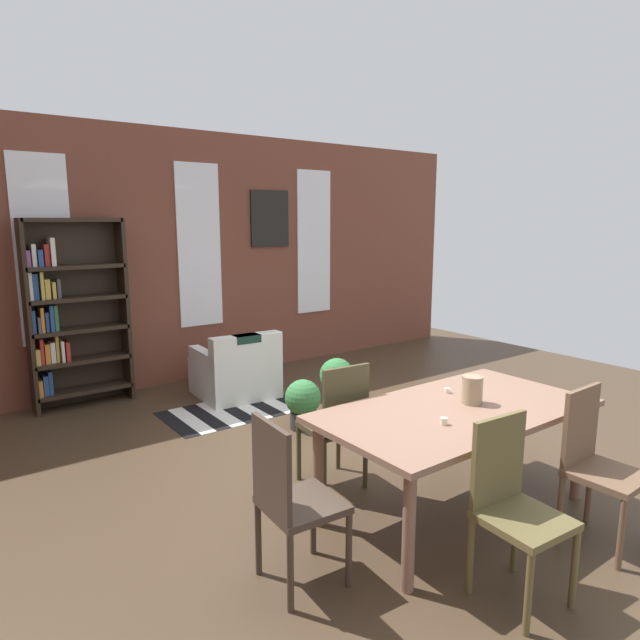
{
  "coord_description": "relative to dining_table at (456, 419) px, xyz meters",
  "views": [
    {
      "loc": [
        -2.79,
        -2.79,
        1.96
      ],
      "look_at": [
        0.27,
        1.37,
        1.01
      ],
      "focal_mm": 30.9,
      "sensor_mm": 36.0,
      "label": 1
    }
  ],
  "objects": [
    {
      "name": "framed_picture",
      "position": [
        1.0,
        3.98,
        1.31
      ],
      "size": [
        0.56,
        0.03,
        0.72
      ],
      "primitive_type": "cube",
      "color": "black"
    },
    {
      "name": "bookshelf_tall",
      "position": [
        -1.53,
        3.82,
        0.34
      ],
      "size": [
        0.99,
        0.28,
        1.98
      ],
      "color": "#2D2319",
      "rests_on": "ground"
    },
    {
      "name": "window_pane_2",
      "position": [
        1.71,
        3.98,
        0.99
      ],
      "size": [
        0.55,
        0.02,
        1.94
      ],
      "primitive_type": "cube",
      "color": "white"
    },
    {
      "name": "potted_plant_corner",
      "position": [
        0.04,
        1.84,
        -0.4
      ],
      "size": [
        0.34,
        0.34,
        0.48
      ],
      "color": "#333338",
      "rests_on": "ground"
    },
    {
      "name": "dining_table",
      "position": [
        0.0,
        0.0,
        0.0
      ],
      "size": [
        1.89,
        1.01,
        0.74
      ],
      "color": "#86624F",
      "rests_on": "ground"
    },
    {
      "name": "window_pane_1",
      "position": [
        0.01,
        3.98,
        0.99
      ],
      "size": [
        0.55,
        0.02,
        1.94
      ],
      "primitive_type": "cube",
      "color": "white"
    },
    {
      "name": "back_wall_brick",
      "position": [
        0.01,
        4.05,
        0.84
      ],
      "size": [
        8.31,
        0.12,
        2.99
      ],
      "primitive_type": "cube",
      "color": "brown",
      "rests_on": "ground"
    },
    {
      "name": "window_pane_0",
      "position": [
        -1.7,
        3.98,
        0.99
      ],
      "size": [
        0.55,
        0.02,
        1.94
      ],
      "primitive_type": "cube",
      "color": "white"
    },
    {
      "name": "dining_chair_near_right",
      "position": [
        0.42,
        -0.73,
        -0.15
      ],
      "size": [
        0.41,
        0.41,
        0.95
      ],
      "color": "brown",
      "rests_on": "ground"
    },
    {
      "name": "potted_plant_by_shelf",
      "position": [
        0.77,
        2.26,
        -0.39
      ],
      "size": [
        0.38,
        0.38,
        0.49
      ],
      "color": "silver",
      "rests_on": "ground"
    },
    {
      "name": "vase_on_table",
      "position": [
        0.15,
        0.0,
        0.17
      ],
      "size": [
        0.14,
        0.14,
        0.19
      ],
      "primitive_type": "cylinder",
      "color": "#998466",
      "rests_on": "dining_table"
    },
    {
      "name": "tealight_candle_0",
      "position": [
        -0.31,
        -0.15,
        0.1
      ],
      "size": [
        0.04,
        0.04,
        0.04
      ],
      "primitive_type": "cylinder",
      "color": "silver",
      "rests_on": "dining_table"
    },
    {
      "name": "tealight_candle_1",
      "position": [
        0.19,
        0.25,
        0.09
      ],
      "size": [
        0.04,
        0.04,
        0.04
      ],
      "primitive_type": "cylinder",
      "color": "silver",
      "rests_on": "dining_table"
    },
    {
      "name": "dining_chair_far_left",
      "position": [
        -0.43,
        0.73,
        -0.15
      ],
      "size": [
        0.43,
        0.43,
        0.95
      ],
      "color": "#423F26",
      "rests_on": "ground"
    },
    {
      "name": "dining_chair_head_left",
      "position": [
        -1.32,
        0.0,
        -0.15
      ],
      "size": [
        0.43,
        0.43,
        0.95
      ],
      "color": "#43342B",
      "rests_on": "ground"
    },
    {
      "name": "armchair_white",
      "position": [
        -0.01,
        3.1,
        -0.38
      ],
      "size": [
        0.85,
        0.85,
        0.75
      ],
      "color": "white",
      "rests_on": "ground"
    },
    {
      "name": "potted_plant_window",
      "position": [
        0.97,
        0.87,
        -0.37
      ],
      "size": [
        0.32,
        0.32,
        0.5
      ],
      "color": "#9E6042",
      "rests_on": "ground"
    },
    {
      "name": "dining_chair_near_left",
      "position": [
        -0.42,
        -0.73,
        -0.15
      ],
      "size": [
        0.43,
        0.43,
        0.95
      ],
      "color": "brown",
      "rests_on": "ground"
    },
    {
      "name": "striped_rug",
      "position": [
        -0.28,
        2.67,
        -0.66
      ],
      "size": [
        1.4,
        0.84,
        0.01
      ],
      "color": "black",
      "rests_on": "ground"
    },
    {
      "name": "ground_plane",
      "position": [
        0.01,
        0.54,
        -0.66
      ],
      "size": [
        9.5,
        9.5,
        0.0
      ],
      "primitive_type": "plane",
      "color": "#463524"
    }
  ]
}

